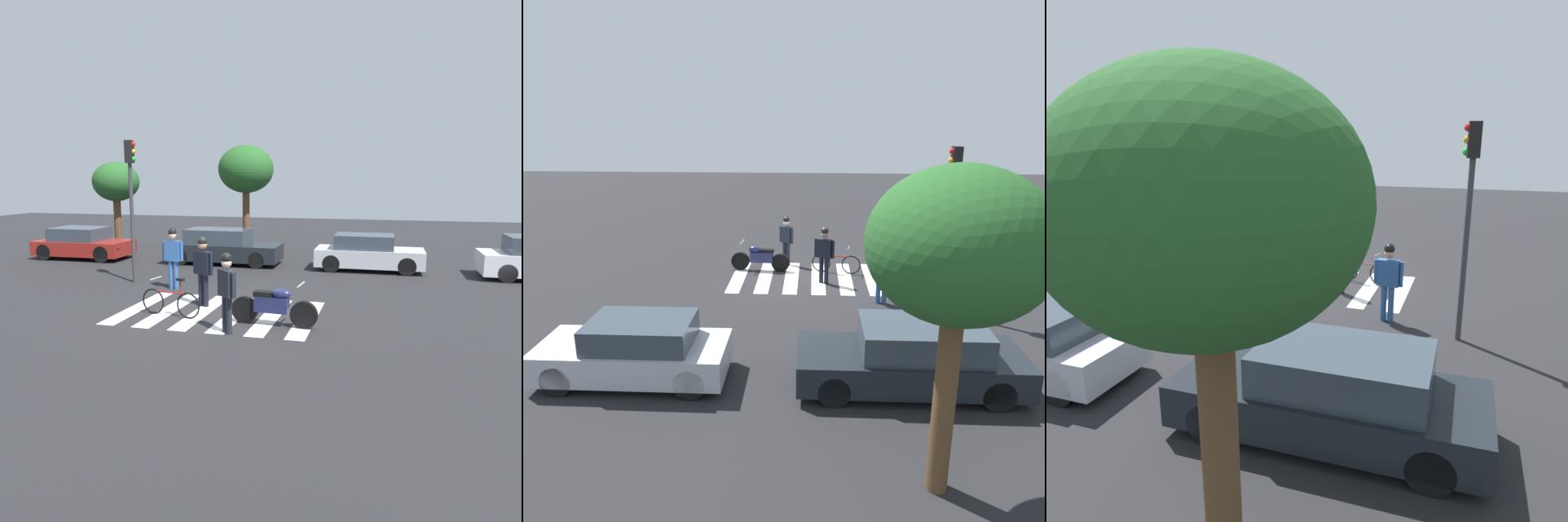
{
  "view_description": "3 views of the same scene",
  "coord_description": "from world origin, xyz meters",
  "views": [
    {
      "loc": [
        4.05,
        -11.51,
        3.39
      ],
      "look_at": [
        0.65,
        1.74,
        1.08
      ],
      "focal_mm": 33.92,
      "sensor_mm": 36.0,
      "label": 1
    },
    {
      "loc": [
        -0.21,
        16.43,
        5.45
      ],
      "look_at": [
        0.67,
        0.75,
        0.8
      ],
      "focal_mm": 35.12,
      "sensor_mm": 36.0,
      "label": 2
    },
    {
      "loc": [
        -3.98,
        12.99,
        4.26
      ],
      "look_at": [
        -0.08,
        1.76,
        1.17
      ],
      "focal_mm": 32.9,
      "sensor_mm": 36.0,
      "label": 3
    }
  ],
  "objects": [
    {
      "name": "leaning_bicycle",
      "position": [
        -1.06,
        -0.6,
        0.37
      ],
      "size": [
        1.68,
        0.49,
        0.99
      ],
      "color": "black",
      "rests_on": "ground_plane"
    },
    {
      "name": "crosswalk_stripes",
      "position": [
        0.0,
        0.0,
        0.0
      ],
      "size": [
        4.95,
        3.36,
        0.01
      ],
      "color": "silver",
      "rests_on": "ground_plane"
    },
    {
      "name": "officer_on_foot",
      "position": [
        -0.62,
        0.52,
        1.1
      ],
      "size": [
        0.64,
        0.39,
        1.87
      ],
      "color": "black",
      "rests_on": "ground_plane"
    },
    {
      "name": "street_tree_mid",
      "position": [
        -2.13,
        9.92,
        3.73
      ],
      "size": [
        2.48,
        2.48,
        4.83
      ],
      "color": "brown",
      "rests_on": "ground_plane"
    },
    {
      "name": "pedestrian_bystander",
      "position": [
        -2.26,
        2.25,
        1.11
      ],
      "size": [
        0.7,
        0.26,
        1.9
      ],
      "color": "#2D5999",
      "rests_on": "ground_plane"
    },
    {
      "name": "traffic_light_pole",
      "position": [
        -3.9,
        2.83,
        3.04
      ],
      "size": [
        0.34,
        0.26,
        4.56
      ],
      "color": "#38383D",
      "rests_on": "ground_plane"
    },
    {
      "name": "officer_by_motorcycle",
      "position": [
        0.71,
        -1.51,
        1.04
      ],
      "size": [
        0.52,
        0.49,
        1.79
      ],
      "color": "#1E232D",
      "rests_on": "ground_plane"
    },
    {
      "name": "ground_plane",
      "position": [
        0.0,
        0.0,
        0.0
      ],
      "size": [
        60.0,
        60.0,
        0.0
      ],
      "primitive_type": "plane",
      "color": "#232326"
    },
    {
      "name": "car_black_suv",
      "position": [
        -2.29,
        7.0,
        0.66
      ],
      "size": [
        4.54,
        1.77,
        1.39
      ],
      "color": "black",
      "rests_on": "ground_plane"
    },
    {
      "name": "police_motorcycle",
      "position": [
        1.58,
        -0.72,
        0.46
      ],
      "size": [
        2.08,
        0.62,
        1.04
      ],
      "color": "black",
      "rests_on": "ground_plane"
    }
  ]
}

